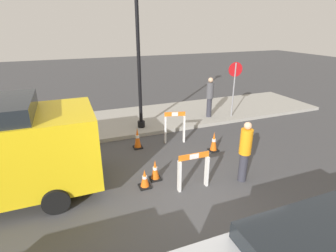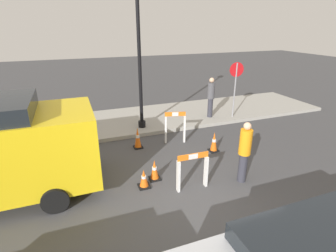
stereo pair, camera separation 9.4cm
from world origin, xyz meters
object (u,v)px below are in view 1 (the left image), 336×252
Objects in this scene: streetlamp_post at (137,26)px; stop_sign at (234,81)px; person_worker at (245,150)px; person_pedestrian at (210,96)px.

streetlamp_post is 2.50× the size of stop_sign.
stop_sign is 1.40× the size of person_worker.
person_pedestrian is (1.57, 4.57, 0.17)m from person_worker.
person_worker is 4.83m from person_pedestrian.
person_worker is (1.54, -4.44, -2.97)m from streetlamp_post.
streetlamp_post reaches higher than stop_sign.
stop_sign reaches higher than person_worker.
stop_sign is 5.00m from person_worker.
streetlamp_post is at bearing 8.17° from stop_sign.
streetlamp_post is at bearing -20.57° from person_worker.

